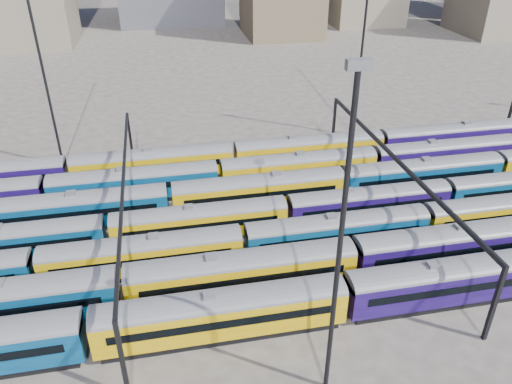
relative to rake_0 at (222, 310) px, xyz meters
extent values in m
plane|color=#453F3B|center=(12.10, 15.00, -2.84)|extent=(500.00, 500.00, 0.00)
cube|color=black|center=(0.00, 0.00, -2.47)|extent=(20.36, 2.64, 0.75)
cube|color=#AC8206|center=(0.00, 0.00, -0.54)|extent=(21.43, 3.11, 3.11)
cylinder|color=#4C4C51|center=(0.00, 0.00, 1.02)|extent=(21.43, 3.11, 3.11)
cube|color=black|center=(0.00, -1.57, -0.16)|extent=(18.86, 0.06, 0.80)
cube|color=black|center=(0.00, 1.57, -0.16)|extent=(18.86, 0.06, 0.80)
cube|color=slate|center=(0.00, 0.00, 1.84)|extent=(1.07, 0.96, 0.38)
cube|color=black|center=(22.03, 0.00, -2.47)|extent=(20.36, 2.64, 0.75)
cube|color=#14083C|center=(22.03, 0.00, -0.54)|extent=(21.43, 3.11, 3.11)
cylinder|color=#4C4C51|center=(22.03, 0.00, 1.02)|extent=(21.43, 3.11, 3.11)
cube|color=black|center=(22.03, -1.57, -0.16)|extent=(18.86, 0.06, 0.80)
cube|color=black|center=(22.03, 1.57, -0.16)|extent=(18.86, 0.06, 0.80)
cube|color=slate|center=(22.03, 0.00, 1.84)|extent=(1.07, 0.96, 0.38)
cube|color=black|center=(2.65, 5.00, -2.46)|extent=(20.57, 2.67, 0.76)
cube|color=#AC8206|center=(2.65, 5.00, -0.51)|extent=(21.66, 3.14, 3.14)
cylinder|color=#4C4C51|center=(2.65, 5.00, 1.06)|extent=(21.66, 3.14, 3.14)
cube|color=black|center=(2.65, 3.41, -0.14)|extent=(19.06, 0.06, 0.81)
cube|color=black|center=(2.65, 6.59, -0.14)|extent=(19.06, 0.06, 0.81)
cube|color=slate|center=(2.65, 5.00, 1.89)|extent=(1.08, 0.97, 0.38)
cube|color=black|center=(24.90, 5.00, -2.46)|extent=(20.57, 2.67, 0.76)
cube|color=#14083C|center=(24.90, 5.00, -0.51)|extent=(21.66, 3.14, 3.14)
cylinder|color=#4C4C51|center=(24.90, 5.00, 1.06)|extent=(21.66, 3.14, 3.14)
cube|color=black|center=(24.90, 3.41, -0.14)|extent=(19.06, 0.06, 0.81)
cube|color=black|center=(24.90, 6.59, -0.14)|extent=(19.06, 0.06, 0.81)
cube|color=slate|center=(24.90, 5.00, 1.89)|extent=(1.08, 0.97, 0.38)
cube|color=black|center=(-6.54, 10.00, -2.49)|extent=(18.82, 2.44, 0.69)
cube|color=#AC8206|center=(-6.54, 10.00, -0.71)|extent=(19.81, 2.87, 2.87)
cylinder|color=#4C4C51|center=(-6.54, 10.00, 0.72)|extent=(19.81, 2.87, 2.87)
cube|color=black|center=(-6.54, 8.54, -0.37)|extent=(17.43, 0.06, 0.74)
cube|color=black|center=(-6.54, 11.46, -0.37)|extent=(17.43, 0.06, 0.74)
cube|color=slate|center=(-6.54, 10.00, 1.49)|extent=(0.99, 0.89, 0.35)
cube|color=black|center=(13.87, 10.00, -2.49)|extent=(18.82, 2.44, 0.69)
cube|color=#052F53|center=(13.87, 10.00, -0.71)|extent=(19.81, 2.87, 2.87)
cylinder|color=#4C4C51|center=(13.87, 10.00, 0.72)|extent=(19.81, 2.87, 2.87)
cube|color=black|center=(13.87, 8.54, -0.37)|extent=(17.43, 0.06, 0.74)
cube|color=black|center=(13.87, 11.46, -0.37)|extent=(17.43, 0.06, 0.74)
cube|color=slate|center=(13.87, 10.00, 1.49)|extent=(0.99, 0.89, 0.35)
cube|color=black|center=(34.27, 10.00, -2.49)|extent=(18.82, 2.44, 0.69)
cube|color=#AC8206|center=(34.27, 10.00, -0.71)|extent=(19.81, 2.87, 2.87)
cylinder|color=#4C4C51|center=(34.27, 10.00, 0.72)|extent=(19.81, 2.87, 2.87)
cube|color=black|center=(34.27, 11.46, -0.37)|extent=(17.43, 0.06, 0.74)
cube|color=slate|center=(34.27, 10.00, 1.49)|extent=(0.99, 0.89, 0.35)
cube|color=black|center=(-20.21, 15.00, -2.50)|extent=(18.34, 2.38, 0.68)
cube|color=#052F53|center=(-20.21, 15.00, -0.77)|extent=(19.30, 2.80, 2.80)
cylinder|color=#4C4C51|center=(-20.21, 15.00, 0.63)|extent=(19.30, 2.80, 2.80)
cube|color=black|center=(-20.21, 13.58, -0.43)|extent=(16.98, 0.06, 0.72)
cube|color=black|center=(-20.21, 16.42, -0.43)|extent=(16.98, 0.06, 0.72)
cube|color=slate|center=(-20.21, 15.00, 1.38)|extent=(0.97, 0.87, 0.34)
cube|color=black|center=(-0.31, 15.00, -2.50)|extent=(18.34, 2.38, 0.68)
cube|color=#AC8206|center=(-0.31, 15.00, -0.77)|extent=(19.30, 2.80, 2.80)
cylinder|color=#4C4C51|center=(-0.31, 15.00, 0.63)|extent=(19.30, 2.80, 2.80)
cube|color=black|center=(-0.31, 13.58, -0.43)|extent=(16.98, 0.06, 0.72)
cube|color=black|center=(-0.31, 16.42, -0.43)|extent=(16.98, 0.06, 0.72)
cube|color=slate|center=(-0.31, 15.00, 1.38)|extent=(0.97, 0.87, 0.34)
cube|color=black|center=(19.59, 15.00, -2.50)|extent=(18.34, 2.38, 0.68)
cube|color=#14083C|center=(19.59, 15.00, -0.77)|extent=(19.30, 2.80, 2.80)
cylinder|color=#4C4C51|center=(19.59, 15.00, 0.63)|extent=(19.30, 2.80, 2.80)
cube|color=black|center=(19.59, 13.58, -0.43)|extent=(16.98, 0.06, 0.72)
cube|color=black|center=(19.59, 16.42, -0.43)|extent=(16.98, 0.06, 0.72)
cube|color=slate|center=(19.59, 15.00, 1.38)|extent=(0.97, 0.87, 0.34)
cube|color=black|center=(39.49, 16.42, -0.43)|extent=(16.98, 0.06, 0.72)
cube|color=black|center=(-14.09, 20.00, -2.48)|extent=(19.87, 2.58, 0.73)
cube|color=#052F53|center=(-14.09, 20.00, -0.59)|extent=(20.92, 3.03, 3.03)
cylinder|color=#4C4C51|center=(-14.09, 20.00, 0.92)|extent=(20.92, 3.03, 3.03)
cube|color=black|center=(-14.09, 18.46, -0.23)|extent=(18.41, 0.06, 0.78)
cube|color=black|center=(-14.09, 21.54, -0.23)|extent=(18.41, 0.06, 0.78)
cube|color=slate|center=(-14.09, 20.00, 1.73)|extent=(1.05, 0.94, 0.37)
cube|color=black|center=(7.44, 20.00, -2.48)|extent=(19.87, 2.58, 0.73)
cube|color=#AC8206|center=(7.44, 20.00, -0.59)|extent=(20.92, 3.03, 3.03)
cylinder|color=#4C4C51|center=(7.44, 20.00, 0.92)|extent=(20.92, 3.03, 3.03)
cube|color=black|center=(7.44, 18.46, -0.23)|extent=(18.41, 0.06, 0.78)
cube|color=black|center=(7.44, 21.54, -0.23)|extent=(18.41, 0.06, 0.78)
cube|color=slate|center=(7.44, 20.00, 1.73)|extent=(1.05, 0.94, 0.37)
cube|color=black|center=(28.96, 20.00, -2.48)|extent=(19.87, 2.58, 0.73)
cube|color=#052F53|center=(28.96, 20.00, -0.59)|extent=(20.92, 3.03, 3.03)
cylinder|color=#4C4C51|center=(28.96, 20.00, 0.92)|extent=(20.92, 3.03, 3.03)
cube|color=black|center=(28.96, 18.46, -0.23)|extent=(18.41, 0.06, 0.78)
cube|color=black|center=(28.96, 21.54, -0.23)|extent=(18.41, 0.06, 0.78)
cube|color=slate|center=(28.96, 20.00, 1.73)|extent=(1.05, 0.94, 0.37)
cube|color=black|center=(-7.44, 25.00, -2.48)|extent=(19.64, 2.55, 0.72)
cube|color=#052F53|center=(-7.44, 25.00, -0.62)|extent=(20.67, 3.00, 3.00)
cylinder|color=#4C4C51|center=(-7.44, 25.00, 0.88)|extent=(20.67, 3.00, 3.00)
cube|color=black|center=(-7.44, 23.48, -0.26)|extent=(18.19, 0.06, 0.78)
cube|color=black|center=(-7.44, 26.52, -0.26)|extent=(18.19, 0.06, 0.78)
cube|color=slate|center=(-7.44, 25.00, 1.68)|extent=(1.03, 0.93, 0.36)
cube|color=black|center=(13.83, 25.00, -2.48)|extent=(19.64, 2.55, 0.72)
cube|color=#AC8206|center=(13.83, 25.00, -0.62)|extent=(20.67, 3.00, 3.00)
cylinder|color=#4C4C51|center=(13.83, 25.00, 0.88)|extent=(20.67, 3.00, 3.00)
cube|color=black|center=(13.83, 23.48, -0.26)|extent=(18.19, 0.06, 0.78)
cube|color=black|center=(13.83, 26.52, -0.26)|extent=(18.19, 0.06, 0.78)
cube|color=slate|center=(13.83, 25.00, 1.68)|extent=(1.03, 0.93, 0.36)
cube|color=black|center=(35.10, 25.00, -2.48)|extent=(19.64, 2.55, 0.72)
cube|color=#14083C|center=(35.10, 25.00, -0.62)|extent=(20.67, 3.00, 3.00)
cylinder|color=#4C4C51|center=(35.10, 25.00, 0.88)|extent=(20.67, 3.00, 3.00)
cube|color=black|center=(35.10, 23.48, -0.26)|extent=(18.19, 0.06, 0.78)
cube|color=black|center=(35.10, 26.52, -0.26)|extent=(18.19, 0.06, 0.78)
cube|color=slate|center=(35.10, 25.00, 1.68)|extent=(1.03, 0.93, 0.36)
cube|color=black|center=(-5.04, 30.00, -2.47)|extent=(20.13, 2.61, 0.74)
cube|color=#AC8206|center=(-5.04, 30.00, -0.56)|extent=(21.19, 3.07, 3.07)
cylinder|color=#4C4C51|center=(-5.04, 30.00, 0.97)|extent=(21.19, 3.07, 3.07)
cube|color=black|center=(-5.04, 28.44, -0.19)|extent=(18.65, 0.06, 0.79)
cube|color=black|center=(-5.04, 31.56, -0.19)|extent=(18.65, 0.06, 0.79)
cube|color=slate|center=(-5.04, 30.00, 1.79)|extent=(1.06, 0.95, 0.37)
cube|color=black|center=(16.75, 30.00, -2.47)|extent=(20.13, 2.61, 0.74)
cube|color=#AC8206|center=(16.75, 30.00, -0.56)|extent=(21.19, 3.07, 3.07)
cylinder|color=#4C4C51|center=(16.75, 30.00, 0.97)|extent=(21.19, 3.07, 3.07)
cube|color=black|center=(16.75, 28.44, -0.19)|extent=(18.65, 0.06, 0.79)
cube|color=black|center=(16.75, 31.56, -0.19)|extent=(18.65, 0.06, 0.79)
cube|color=slate|center=(16.75, 30.00, 1.79)|extent=(1.06, 0.95, 0.37)
cube|color=black|center=(38.54, 30.00, -2.47)|extent=(20.13, 2.61, 0.74)
cube|color=#14083C|center=(38.54, 30.00, -0.56)|extent=(21.19, 3.07, 3.07)
cylinder|color=#4C4C51|center=(38.54, 30.00, 0.97)|extent=(21.19, 3.07, 3.07)
cube|color=black|center=(38.54, 28.44, -0.19)|extent=(18.65, 0.06, 0.79)
cube|color=black|center=(38.54, 31.56, -0.19)|extent=(18.65, 0.06, 0.79)
cube|color=slate|center=(38.54, 30.00, 1.79)|extent=(1.06, 0.95, 0.37)
cube|color=black|center=(-7.90, -5.00, 1.16)|extent=(0.35, 0.35, 8.00)
cube|color=black|center=(-7.90, 35.00, 1.16)|extent=(0.35, 0.35, 8.00)
cube|color=black|center=(-7.90, 15.00, 4.96)|extent=(0.30, 40.00, 0.45)
cube|color=black|center=(22.10, -5.00, 1.16)|extent=(0.35, 0.35, 8.00)
cube|color=black|center=(22.10, 35.00, 1.16)|extent=(0.35, 0.35, 8.00)
cube|color=black|center=(22.10, 15.00, 4.96)|extent=(0.30, 40.00, 0.45)
cube|color=black|center=(52.10, 35.00, 1.16)|extent=(0.35, 0.35, 8.00)
cylinder|color=black|center=(-17.90, 37.00, 9.66)|extent=(0.36, 0.36, 25.00)
cylinder|color=black|center=(7.10, -7.00, 9.66)|extent=(0.36, 0.36, 25.00)
cube|color=slate|center=(7.10, -7.00, 22.46)|extent=(1.40, 0.50, 0.60)
cylinder|color=black|center=(27.10, 39.00, 9.66)|extent=(0.36, 0.36, 25.00)
camera|label=1|loc=(-3.42, -31.53, 29.74)|focal=35.00mm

